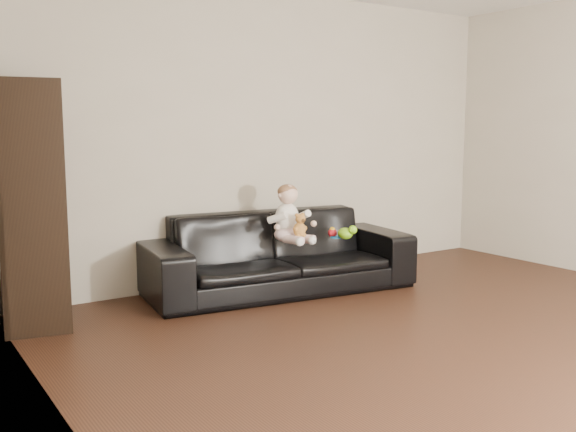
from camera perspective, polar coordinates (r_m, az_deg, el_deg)
floor at (r=4.16m, az=20.48°, el=-12.06°), size 5.50×5.50×0.00m
wall_back at (r=5.96m, az=-0.82°, el=7.06°), size 5.00×0.00×5.00m
wall_left at (r=2.38m, az=-16.27°, el=5.52°), size 0.00×5.50×5.50m
sofa at (r=5.47m, az=-0.86°, el=-3.26°), size 2.35×1.16×0.66m
cabinet at (r=4.75m, az=-21.76°, el=0.85°), size 0.53×0.66×1.70m
shelf_item at (r=4.73m, az=-21.75°, el=5.48°), size 0.23×0.28×0.28m
baby at (r=5.33m, az=0.08°, el=-0.08°), size 0.37×0.44×0.48m
teddy_bear at (r=5.22m, az=1.06°, el=-0.87°), size 0.14×0.13×0.20m
toy_green at (r=5.52m, az=5.12°, el=-1.55°), size 0.16×0.18×0.10m
toy_rattle at (r=5.61m, az=3.97°, el=-1.51°), size 0.09×0.09×0.08m
toy_blue_disc at (r=5.59m, az=4.30°, el=-1.88°), size 0.13×0.13×0.01m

